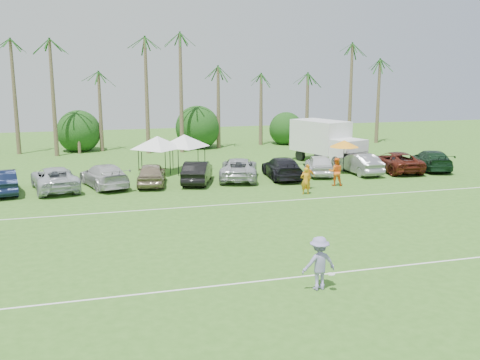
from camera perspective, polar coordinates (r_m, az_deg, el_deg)
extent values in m
plane|color=#386A1F|center=(18.64, 1.01, -13.30)|extent=(120.00, 120.00, 0.00)
cube|color=white|center=(20.40, -0.64, -11.02)|extent=(80.00, 0.10, 0.01)
cube|color=white|center=(31.58, -6.32, -2.95)|extent=(80.00, 0.10, 0.01)
cone|color=brown|center=(54.75, -23.36, 7.54)|extent=(0.44, 0.44, 10.00)
cone|color=brown|center=(54.35, -19.19, 8.35)|extent=(0.44, 0.44, 11.00)
cone|color=brown|center=(54.35, -14.85, 7.01)|extent=(0.44, 0.44, 8.00)
cone|color=brown|center=(54.53, -10.63, 7.73)|extent=(0.44, 0.44, 9.00)
cone|color=brown|center=(55.01, -6.46, 8.40)|extent=(0.44, 0.44, 10.00)
cone|color=brown|center=(55.77, -2.36, 9.02)|extent=(0.44, 0.44, 11.00)
cone|color=brown|center=(57.22, 2.57, 7.57)|extent=(0.44, 0.44, 8.00)
cone|color=brown|center=(58.94, 7.24, 8.09)|extent=(0.44, 0.44, 9.00)
cone|color=brown|center=(61.03, 11.63, 8.53)|extent=(0.44, 0.44, 10.00)
cone|color=brown|center=(62.94, 14.93, 8.92)|extent=(0.44, 0.44, 11.00)
cylinder|color=brown|center=(55.68, -16.75, 3.58)|extent=(0.30, 0.30, 1.40)
sphere|color=#123C10|center=(55.55, -16.82, 4.71)|extent=(4.00, 4.00, 4.00)
cylinder|color=brown|center=(56.72, -4.53, 4.17)|extent=(0.30, 0.30, 1.40)
sphere|color=#123C10|center=(56.60, -4.55, 5.27)|extent=(4.00, 4.00, 4.00)
cylinder|color=brown|center=(59.46, 4.99, 4.49)|extent=(0.30, 0.30, 1.40)
sphere|color=#123C10|center=(59.34, 5.01, 5.54)|extent=(4.00, 4.00, 4.00)
imported|color=orange|center=(34.95, 7.01, -0.08)|extent=(0.72, 0.55, 1.78)
imported|color=orange|center=(37.94, 10.20, 0.88)|extent=(1.17, 1.05, 1.98)
imported|color=orange|center=(36.50, 7.24, 0.35)|extent=(1.02, 0.45, 1.72)
cube|color=white|center=(47.94, 8.54, 4.65)|extent=(4.24, 5.72, 2.77)
cube|color=white|center=(45.56, 11.51, 2.79)|extent=(3.05, 2.70, 2.33)
cube|color=black|center=(45.04, 12.25, 2.24)|extent=(2.53, 1.12, 1.11)
cube|color=#E5590C|center=(48.95, 9.73, 4.16)|extent=(0.58, 1.69, 1.00)
cylinder|color=black|center=(45.04, 10.29, 1.88)|extent=(0.63, 1.05, 1.00)
cylinder|color=black|center=(46.60, 12.25, 2.12)|extent=(0.63, 1.05, 1.00)
cylinder|color=black|center=(48.43, 6.44, 2.65)|extent=(0.63, 1.05, 1.00)
cylinder|color=black|center=(49.89, 8.39, 2.86)|extent=(0.63, 1.05, 1.00)
cylinder|color=black|center=(40.80, -10.42, 1.60)|extent=(0.06, 0.06, 1.97)
cylinder|color=black|center=(41.14, -6.59, 1.79)|extent=(0.06, 0.06, 1.97)
cylinder|color=black|center=(43.52, -10.77, 2.19)|extent=(0.06, 0.06, 1.97)
cylinder|color=black|center=(43.83, -7.17, 2.37)|extent=(0.06, 0.06, 1.97)
pyramid|color=white|center=(42.03, -8.82, 4.65)|extent=(4.26, 4.26, 0.99)
cylinder|color=black|center=(41.68, -7.46, 1.89)|extent=(0.06, 0.06, 1.97)
cylinder|color=black|center=(42.16, -3.76, 2.07)|extent=(0.06, 0.06, 1.97)
cylinder|color=black|center=(44.37, -7.98, 2.45)|extent=(0.06, 0.06, 1.97)
cylinder|color=black|center=(44.82, -4.50, 2.61)|extent=(0.06, 0.06, 1.97)
pyramid|color=white|center=(42.97, -5.98, 4.86)|extent=(4.25, 4.25, 0.98)
cylinder|color=black|center=(42.74, 11.00, 2.27)|extent=(0.05, 0.05, 2.34)
cone|color=orange|center=(42.57, 11.06, 3.82)|extent=(2.34, 2.34, 0.53)
imported|color=#8B83BB|center=(19.82, 8.43, -8.77)|extent=(1.32, 0.80, 1.99)
cylinder|color=white|center=(19.80, 9.72, -9.87)|extent=(0.27, 0.27, 0.03)
imported|color=#101A34|center=(38.17, -24.04, -0.16)|extent=(2.54, 5.08, 1.60)
imported|color=silver|center=(38.01, -19.18, 0.15)|extent=(3.67, 6.14, 1.60)
imported|color=#BCBCBC|center=(38.12, -14.31, 0.46)|extent=(3.71, 5.91, 1.60)
imported|color=#85745B|center=(38.03, -9.42, 0.64)|extent=(2.64, 4.94, 1.60)
imported|color=black|center=(38.37, -4.59, 0.85)|extent=(3.16, 5.14, 1.60)
imported|color=#AEB1B5|center=(39.59, -0.13, 1.22)|extent=(4.23, 6.28, 1.60)
imported|color=black|center=(40.14, 4.50, 1.32)|extent=(2.79, 5.71, 1.60)
imported|color=silver|center=(41.80, 8.44, 1.63)|extent=(3.09, 5.03, 1.60)
imported|color=gray|center=(42.85, 12.63, 1.72)|extent=(1.80, 4.89, 1.60)
imported|color=#551D12|center=(44.59, 16.21, 1.91)|extent=(3.11, 5.95, 1.60)
imported|color=black|center=(46.29, 19.69, 2.03)|extent=(3.73, 5.92, 1.60)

